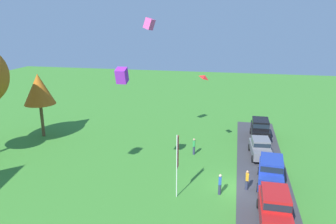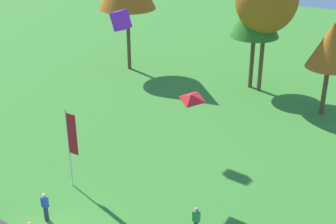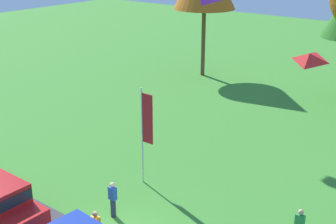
{
  "view_description": "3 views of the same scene",
  "coord_description": "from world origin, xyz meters",
  "px_view_note": "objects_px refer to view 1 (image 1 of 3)",
  "views": [
    {
      "loc": [
        -24.57,
        0.56,
        13.25
      ],
      "look_at": [
        1.4,
        6.01,
        5.67
      ],
      "focal_mm": 35.0,
      "sensor_mm": 36.0,
      "label": 1
    },
    {
      "loc": [
        14.52,
        -12.71,
        15.86
      ],
      "look_at": [
        2.9,
        6.85,
        5.18
      ],
      "focal_mm": 50.0,
      "sensor_mm": 36.0,
      "label": 2
    },
    {
      "loc": [
        11.68,
        -11.43,
        11.67
      ],
      "look_at": [
        -0.92,
        4.77,
        4.08
      ],
      "focal_mm": 50.0,
      "sensor_mm": 36.0,
      "label": 3
    }
  ],
  "objects_px": {
    "person_on_lawn": "(220,184)",
    "flag_banner": "(177,157)",
    "car_suv_by_flagpole": "(260,128)",
    "person_watching_sky": "(247,180)",
    "car_suv_near_entrance": "(271,170)",
    "car_suv_mid_row": "(275,206)",
    "kite_diamond_trailing_tail": "(205,77)",
    "kite_box_high_left": "(149,24)",
    "person_beside_suv": "(194,146)",
    "tree_left_of_center": "(39,89)",
    "car_sedan_far_end": "(260,147)",
    "kite_box_mid_center": "(122,76)"
  },
  "relations": [
    {
      "from": "car_suv_by_flagpole",
      "to": "flag_banner",
      "type": "xyz_separation_m",
      "value": [
        -14.11,
        6.99,
        1.91
      ]
    },
    {
      "from": "car_suv_mid_row",
      "to": "person_beside_suv",
      "type": "relative_size",
      "value": 2.7
    },
    {
      "from": "car_suv_near_entrance",
      "to": "person_on_lawn",
      "type": "height_order",
      "value": "car_suv_near_entrance"
    },
    {
      "from": "person_on_lawn",
      "to": "kite_diamond_trailing_tail",
      "type": "distance_m",
      "value": 10.47
    },
    {
      "from": "person_beside_suv",
      "to": "person_watching_sky",
      "type": "distance_m",
      "value": 8.08
    },
    {
      "from": "flag_banner",
      "to": "car_suv_near_entrance",
      "type": "bearing_deg",
      "value": -65.96
    },
    {
      "from": "car_suv_near_entrance",
      "to": "person_on_lawn",
      "type": "bearing_deg",
      "value": 121.29
    },
    {
      "from": "person_on_lawn",
      "to": "flag_banner",
      "type": "relative_size",
      "value": 0.34
    },
    {
      "from": "person_on_lawn",
      "to": "flag_banner",
      "type": "bearing_deg",
      "value": 103.85
    },
    {
      "from": "flag_banner",
      "to": "car_suv_by_flagpole",
      "type": "bearing_deg",
      "value": -26.36
    },
    {
      "from": "car_suv_mid_row",
      "to": "person_on_lawn",
      "type": "relative_size",
      "value": 2.7
    },
    {
      "from": "car_suv_near_entrance",
      "to": "car_suv_mid_row",
      "type": "bearing_deg",
      "value": 177.51
    },
    {
      "from": "kite_box_high_left",
      "to": "car_suv_near_entrance",
      "type": "bearing_deg",
      "value": -116.53
    },
    {
      "from": "car_sedan_far_end",
      "to": "tree_left_of_center",
      "type": "height_order",
      "value": "tree_left_of_center"
    },
    {
      "from": "person_watching_sky",
      "to": "kite_box_high_left",
      "type": "xyz_separation_m",
      "value": [
        7.16,
        9.78,
        11.9
      ]
    },
    {
      "from": "car_suv_mid_row",
      "to": "tree_left_of_center",
      "type": "height_order",
      "value": "tree_left_of_center"
    },
    {
      "from": "car_suv_mid_row",
      "to": "kite_diamond_trailing_tail",
      "type": "bearing_deg",
      "value": 29.44
    },
    {
      "from": "person_beside_suv",
      "to": "kite_diamond_trailing_tail",
      "type": "distance_m",
      "value": 7.16
    },
    {
      "from": "car_suv_by_flagpole",
      "to": "person_watching_sky",
      "type": "distance_m",
      "value": 12.34
    },
    {
      "from": "tree_left_of_center",
      "to": "kite_diamond_trailing_tail",
      "type": "height_order",
      "value": "kite_diamond_trailing_tail"
    },
    {
      "from": "car_sedan_far_end",
      "to": "kite_box_high_left",
      "type": "xyz_separation_m",
      "value": [
        0.14,
        11.22,
        11.74
      ]
    },
    {
      "from": "car_suv_by_flagpole",
      "to": "tree_left_of_center",
      "type": "height_order",
      "value": "tree_left_of_center"
    },
    {
      "from": "flag_banner",
      "to": "kite_box_mid_center",
      "type": "distance_m",
      "value": 7.42
    },
    {
      "from": "car_sedan_far_end",
      "to": "kite_box_high_left",
      "type": "bearing_deg",
      "value": 89.31
    },
    {
      "from": "kite_box_high_left",
      "to": "car_suv_mid_row",
      "type": "bearing_deg",
      "value": -134.57
    },
    {
      "from": "car_suv_near_entrance",
      "to": "kite_box_mid_center",
      "type": "distance_m",
      "value": 14.27
    },
    {
      "from": "car_suv_mid_row",
      "to": "kite_box_mid_center",
      "type": "relative_size",
      "value": 4.24
    },
    {
      "from": "kite_box_high_left",
      "to": "person_on_lawn",
      "type": "bearing_deg",
      "value": -137.02
    },
    {
      "from": "car_suv_near_entrance",
      "to": "kite_diamond_trailing_tail",
      "type": "distance_m",
      "value": 10.33
    },
    {
      "from": "kite_diamond_trailing_tail",
      "to": "kite_box_high_left",
      "type": "bearing_deg",
      "value": 81.13
    },
    {
      "from": "car_suv_near_entrance",
      "to": "car_sedan_far_end",
      "type": "distance_m",
      "value": 5.73
    },
    {
      "from": "car_suv_near_entrance",
      "to": "person_on_lawn",
      "type": "xyz_separation_m",
      "value": [
        -2.43,
        3.99,
        -0.42
      ]
    },
    {
      "from": "kite_box_mid_center",
      "to": "car_sedan_far_end",
      "type": "bearing_deg",
      "value": -53.25
    },
    {
      "from": "person_watching_sky",
      "to": "car_suv_by_flagpole",
      "type": "bearing_deg",
      "value": -7.86
    },
    {
      "from": "flag_banner",
      "to": "person_beside_suv",
      "type": "bearing_deg",
      "value": -1.66
    },
    {
      "from": "car_suv_near_entrance",
      "to": "kite_box_high_left",
      "type": "xyz_separation_m",
      "value": [
        5.84,
        11.69,
        11.48
      ]
    },
    {
      "from": "person_watching_sky",
      "to": "car_suv_mid_row",
      "type": "bearing_deg",
      "value": -157.81
    },
    {
      "from": "car_suv_near_entrance",
      "to": "flag_banner",
      "type": "bearing_deg",
      "value": 114.04
    },
    {
      "from": "person_on_lawn",
      "to": "flag_banner",
      "type": "xyz_separation_m",
      "value": [
        -0.8,
        3.23,
        2.33
      ]
    },
    {
      "from": "person_watching_sky",
      "to": "flag_banner",
      "type": "distance_m",
      "value": 6.1
    },
    {
      "from": "car_sedan_far_end",
      "to": "kite_diamond_trailing_tail",
      "type": "relative_size",
      "value": 4.79
    },
    {
      "from": "flag_banner",
      "to": "kite_diamond_trailing_tail",
      "type": "height_order",
      "value": "kite_diamond_trailing_tail"
    },
    {
      "from": "car_sedan_far_end",
      "to": "car_suv_by_flagpole",
      "type": "relative_size",
      "value": 0.98
    },
    {
      "from": "kite_box_high_left",
      "to": "kite_diamond_trailing_tail",
      "type": "xyz_separation_m",
      "value": [
        -0.87,
        -5.58,
        -4.79
      ]
    },
    {
      "from": "car_suv_by_flagpole",
      "to": "car_suv_mid_row",
      "type": "bearing_deg",
      "value": 179.98
    },
    {
      "from": "kite_box_high_left",
      "to": "kite_box_mid_center",
      "type": "height_order",
      "value": "kite_box_high_left"
    },
    {
      "from": "person_watching_sky",
      "to": "kite_diamond_trailing_tail",
      "type": "relative_size",
      "value": 1.81
    },
    {
      "from": "car_sedan_far_end",
      "to": "kite_box_high_left",
      "type": "height_order",
      "value": "kite_box_high_left"
    },
    {
      "from": "person_beside_suv",
      "to": "person_watching_sky",
      "type": "bearing_deg",
      "value": -141.14
    },
    {
      "from": "person_watching_sky",
      "to": "tree_left_of_center",
      "type": "height_order",
      "value": "tree_left_of_center"
    }
  ]
}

